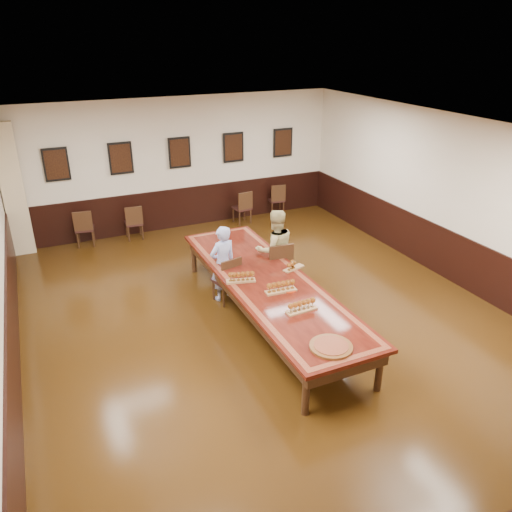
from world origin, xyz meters
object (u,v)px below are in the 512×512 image
spare_chair_d (276,199)px  person_woman (275,250)px  spare_chair_a (84,227)px  spare_chair_b (134,222)px  chair_man (226,279)px  carved_platter (331,347)px  person_man (223,263)px  spare_chair_c (242,207)px  chair_woman (277,266)px  conference_table (268,288)px

spare_chair_d → person_woman: person_woman is taller
spare_chair_a → spare_chair_b: (1.12, -0.07, -0.02)m
chair_man → spare_chair_d: size_ratio=1.07×
person_woman → carved_platter: bearing=81.9°
chair_man → person_man: bearing=-90.0°
spare_chair_b → spare_chair_d: bearing=-175.1°
spare_chair_a → spare_chair_b: bearing=-174.2°
spare_chair_d → carved_platter: (-2.67, -6.93, 0.35)m
spare_chair_c → chair_woman: bearing=71.0°
conference_table → carved_platter: bearing=-92.5°
chair_woman → person_woman: size_ratio=0.64×
chair_woman → carved_platter: 3.11m
chair_man → spare_chair_c: size_ratio=1.04×
conference_table → carved_platter: carved_platter is taller
chair_man → spare_chair_d: (2.99, 3.92, -0.03)m
chair_man → spare_chair_b: bearing=-88.2°
conference_table → carved_platter: 2.10m
chair_man → spare_chair_d: 4.93m
spare_chair_b → person_woman: bearing=120.7°
spare_chair_a → person_man: 4.23m
spare_chair_c → spare_chair_a: bearing=-8.4°
chair_man → spare_chair_a: (-2.02, 3.81, -0.01)m
spare_chair_d → person_man: person_man is taller
conference_table → spare_chair_b: bearing=105.8°
chair_man → spare_chair_b: chair_man is taller
person_woman → conference_table: size_ratio=0.32×
spare_chair_a → carved_platter: 7.22m
spare_chair_b → carved_platter: size_ratio=1.42×
conference_table → chair_man: bearing=114.3°
person_woman → conference_table: person_woman is taller
spare_chair_a → spare_chair_b: spare_chair_a is taller
spare_chair_c → person_woman: bearing=70.8°
chair_man → spare_chair_b: (-0.90, 3.74, -0.03)m
chair_woman → spare_chair_b: (-1.94, 3.74, -0.08)m
spare_chair_a → person_man: size_ratio=0.61×
chair_woman → spare_chair_d: (1.95, 3.91, -0.08)m
person_man → person_woman: (1.07, 0.02, 0.07)m
chair_man → conference_table: chair_man is taller
spare_chair_b → spare_chair_c: 2.78m
spare_chair_c → person_man: bearing=55.8°
spare_chair_a → conference_table: size_ratio=0.18×
person_man → carved_platter: (0.34, -3.10, 0.05)m
chair_man → carved_platter: chair_man is taller
chair_man → spare_chair_c: (1.87, 3.66, -0.02)m
spare_chair_d → conference_table: bearing=70.3°
spare_chair_a → conference_table: (2.43, -4.72, 0.17)m
spare_chair_c → carved_platter: spare_chair_c is taller
person_woman → chair_man: bearing=11.4°
person_man → carved_platter: person_man is taller
spare_chair_a → person_man: person_man is taller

